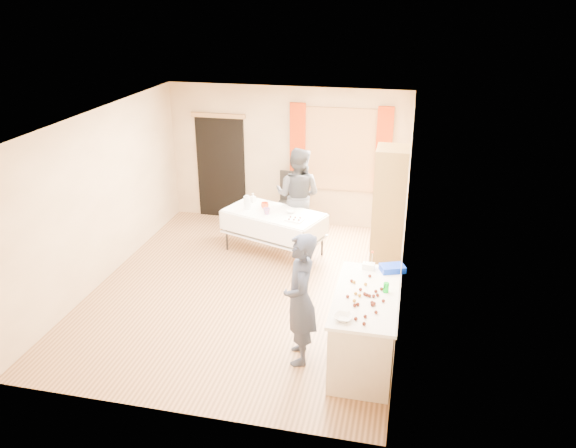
% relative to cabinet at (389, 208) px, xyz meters
% --- Properties ---
extents(floor, '(4.50, 5.50, 0.02)m').
position_rel_cabinet_xyz_m(floor, '(-1.99, -1.31, -0.99)').
color(floor, '#9E7047').
rests_on(floor, ground).
extents(ceiling, '(4.50, 5.50, 0.02)m').
position_rel_cabinet_xyz_m(ceiling, '(-1.99, -1.31, 1.63)').
color(ceiling, white).
rests_on(ceiling, floor).
extents(wall_back, '(4.50, 0.02, 2.60)m').
position_rel_cabinet_xyz_m(wall_back, '(-1.99, 1.45, 0.32)').
color(wall_back, tan).
rests_on(wall_back, floor).
extents(wall_front, '(4.50, 0.02, 2.60)m').
position_rel_cabinet_xyz_m(wall_front, '(-1.99, -4.07, 0.32)').
color(wall_front, tan).
rests_on(wall_front, floor).
extents(wall_left, '(0.02, 5.50, 2.60)m').
position_rel_cabinet_xyz_m(wall_left, '(-4.25, -1.31, 0.32)').
color(wall_left, tan).
rests_on(wall_left, floor).
extents(wall_right, '(0.02, 5.50, 2.60)m').
position_rel_cabinet_xyz_m(wall_right, '(0.27, -1.31, 0.32)').
color(wall_right, tan).
rests_on(wall_right, floor).
extents(window_frame, '(1.32, 0.06, 1.52)m').
position_rel_cabinet_xyz_m(window_frame, '(-0.99, 1.41, 0.52)').
color(window_frame, olive).
rests_on(window_frame, wall_back).
extents(window_pane, '(1.20, 0.02, 1.40)m').
position_rel_cabinet_xyz_m(window_pane, '(-0.99, 1.40, 0.52)').
color(window_pane, white).
rests_on(window_pane, wall_back).
extents(curtain_left, '(0.28, 0.06, 1.65)m').
position_rel_cabinet_xyz_m(curtain_left, '(-1.77, 1.36, 0.52)').
color(curtain_left, '#9C2905').
rests_on(curtain_left, wall_back).
extents(curtain_right, '(0.28, 0.06, 1.65)m').
position_rel_cabinet_xyz_m(curtain_right, '(-0.21, 1.36, 0.52)').
color(curtain_right, '#9C2905').
rests_on(curtain_right, wall_back).
extents(doorway, '(0.95, 0.04, 2.00)m').
position_rel_cabinet_xyz_m(doorway, '(-3.29, 1.42, 0.02)').
color(doorway, black).
rests_on(doorway, floor).
extents(door_lintel, '(1.05, 0.06, 0.08)m').
position_rel_cabinet_xyz_m(door_lintel, '(-3.29, 1.39, 1.04)').
color(door_lintel, olive).
rests_on(door_lintel, wall_back).
extents(cabinet, '(0.50, 0.60, 1.97)m').
position_rel_cabinet_xyz_m(cabinet, '(0.00, 0.00, 0.00)').
color(cabinet, olive).
rests_on(cabinet, floor).
extents(counter, '(0.75, 1.59, 0.91)m').
position_rel_cabinet_xyz_m(counter, '(-0.10, -2.67, -0.53)').
color(counter, beige).
rests_on(counter, floor).
extents(party_table, '(1.85, 1.36, 0.75)m').
position_rel_cabinet_xyz_m(party_table, '(-1.89, 0.02, -0.54)').
color(party_table, black).
rests_on(party_table, floor).
extents(chair, '(0.46, 0.46, 1.08)m').
position_rel_cabinet_xyz_m(chair, '(-1.87, 1.09, -0.66)').
color(chair, black).
rests_on(chair, floor).
extents(girl, '(0.79, 0.67, 1.66)m').
position_rel_cabinet_xyz_m(girl, '(-0.87, -2.82, -0.16)').
color(girl, '#20263A').
rests_on(girl, floor).
extents(woman, '(1.04, 0.91, 1.72)m').
position_rel_cabinet_xyz_m(woman, '(-1.60, 0.59, -0.13)').
color(woman, black).
rests_on(woman, floor).
extents(soda_can, '(0.07, 0.07, 0.12)m').
position_rel_cabinet_xyz_m(soda_can, '(0.11, -2.57, -0.01)').
color(soda_can, '#049E16').
rests_on(soda_can, counter).
extents(mixing_bowl, '(0.27, 0.27, 0.05)m').
position_rel_cabinet_xyz_m(mixing_bowl, '(-0.30, -3.27, -0.05)').
color(mixing_bowl, white).
rests_on(mixing_bowl, counter).
extents(foam_block, '(0.16, 0.11, 0.08)m').
position_rel_cabinet_xyz_m(foam_block, '(-0.14, -2.03, -0.03)').
color(foam_block, white).
rests_on(foam_block, counter).
extents(blue_basket, '(0.35, 0.30, 0.08)m').
position_rel_cabinet_xyz_m(blue_basket, '(0.16, -2.02, -0.03)').
color(blue_basket, '#092AC0').
rests_on(blue_basket, counter).
extents(pitcher, '(0.11, 0.11, 0.22)m').
position_rel_cabinet_xyz_m(pitcher, '(-2.36, 0.05, -0.12)').
color(pitcher, silver).
rests_on(pitcher, party_table).
extents(cup_red, '(0.17, 0.17, 0.10)m').
position_rel_cabinet_xyz_m(cup_red, '(-2.08, 0.14, -0.18)').
color(cup_red, red).
rests_on(cup_red, party_table).
extents(cup_rainbow, '(0.21, 0.21, 0.11)m').
position_rel_cabinet_xyz_m(cup_rainbow, '(-1.98, -0.11, -0.18)').
color(cup_rainbow, red).
rests_on(cup_rainbow, party_table).
extents(small_bowl, '(0.19, 0.19, 0.05)m').
position_rel_cabinet_xyz_m(small_bowl, '(-1.60, 0.03, -0.21)').
color(small_bowl, white).
rests_on(small_bowl, party_table).
extents(pastry_tray, '(0.32, 0.26, 0.02)m').
position_rel_cabinet_xyz_m(pastry_tray, '(-1.47, -0.28, -0.22)').
color(pastry_tray, white).
rests_on(pastry_tray, party_table).
extents(bottle, '(0.15, 0.15, 0.17)m').
position_rel_cabinet_xyz_m(bottle, '(-2.35, 0.38, -0.15)').
color(bottle, white).
rests_on(bottle, party_table).
extents(cake_balls, '(0.45, 1.13, 0.04)m').
position_rel_cabinet_xyz_m(cake_balls, '(-0.11, -2.80, -0.05)').
color(cake_balls, '#3F2314').
rests_on(cake_balls, counter).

